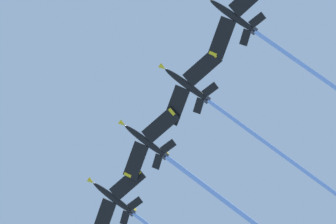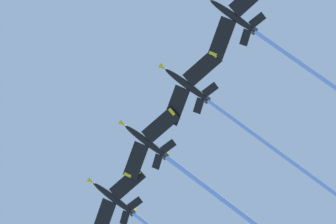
{
  "view_description": "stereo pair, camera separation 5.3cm",
  "coord_description": "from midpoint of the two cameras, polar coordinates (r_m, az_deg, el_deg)",
  "views": [
    {
      "loc": [
        10.17,
        35.64,
        1.55
      ],
      "look_at": [
        -22.37,
        -14.47,
        164.76
      ],
      "focal_mm": 81.7,
      "sensor_mm": 36.0,
      "label": 1
    },
    {
      "loc": [
        10.21,
        35.61,
        1.55
      ],
      "look_at": [
        -22.37,
        -14.47,
        164.76
      ],
      "focal_mm": 81.7,
      "sensor_mm": 36.0,
      "label": 2
    }
  ],
  "objects": [
    {
      "name": "jet_inner_right",
      "position": [
        182.4,
        -2.0,
        -8.01
      ],
      "size": [
        47.45,
        20.18,
        16.25
      ],
      "color": "black"
    },
    {
      "name": "jet_far_left",
      "position": [
        167.39,
        7.64,
        5.2
      ],
      "size": [
        49.02,
        20.18,
        16.39
      ],
      "color": "black"
    },
    {
      "name": "jet_centre",
      "position": [
        175.02,
        1.57,
        -4.63
      ],
      "size": [
        50.36,
        20.18,
        17.06
      ],
      "color": "black"
    },
    {
      "name": "jet_inner_left",
      "position": [
        171.25,
        4.27,
        -0.05
      ],
      "size": [
        53.35,
        20.18,
        17.23
      ],
      "color": "black"
    }
  ]
}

